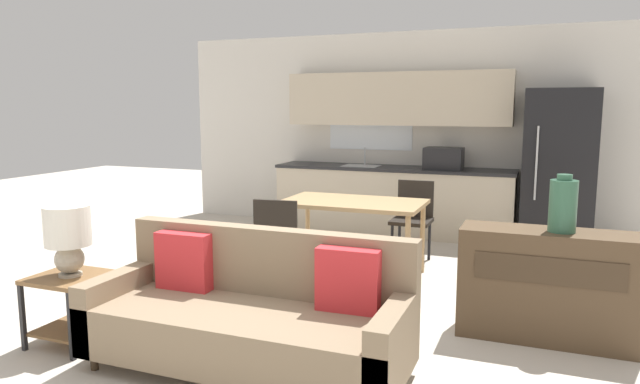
# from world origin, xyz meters

# --- Properties ---
(ground_plane) EXTENTS (20.00, 20.00, 0.00)m
(ground_plane) POSITION_xyz_m (0.00, 0.00, 0.00)
(ground_plane) COLOR beige
(wall_back) EXTENTS (6.40, 0.07, 2.70)m
(wall_back) POSITION_xyz_m (-0.01, 4.63, 1.35)
(wall_back) COLOR silver
(wall_back) RESTS_ON ground_plane
(kitchen_counter) EXTENTS (3.18, 0.65, 2.15)m
(kitchen_counter) POSITION_xyz_m (0.01, 4.33, 0.84)
(kitchen_counter) COLOR beige
(kitchen_counter) RESTS_ON ground_plane
(refrigerator) EXTENTS (0.81, 0.70, 1.91)m
(refrigerator) POSITION_xyz_m (2.04, 4.24, 0.95)
(refrigerator) COLOR black
(refrigerator) RESTS_ON ground_plane
(dining_table) EXTENTS (1.40, 0.81, 0.76)m
(dining_table) POSITION_xyz_m (0.12, 2.23, 0.69)
(dining_table) COLOR tan
(dining_table) RESTS_ON ground_plane
(couch) EXTENTS (2.08, 0.80, 0.89)m
(couch) POSITION_xyz_m (0.16, 0.00, 0.34)
(couch) COLOR #3D2D1E
(couch) RESTS_ON ground_plane
(side_table) EXTENTS (0.48, 0.48, 0.51)m
(side_table) POSITION_xyz_m (-1.24, -0.13, 0.34)
(side_table) COLOR brown
(side_table) RESTS_ON ground_plane
(table_lamp) EXTENTS (0.31, 0.31, 0.50)m
(table_lamp) POSITION_xyz_m (-1.21, -0.14, 0.81)
(table_lamp) COLOR #B2A893
(table_lamp) RESTS_ON side_table
(credenza) EXTENTS (1.23, 0.41, 0.81)m
(credenza) POSITION_xyz_m (1.94, 1.20, 0.41)
(credenza) COLOR brown
(credenza) RESTS_ON ground_plane
(vase) EXTENTS (0.19, 0.19, 0.41)m
(vase) POSITION_xyz_m (2.01, 1.19, 1.01)
(vase) COLOR #336047
(vase) RESTS_ON credenza
(dining_chair_far_right) EXTENTS (0.42, 0.42, 0.89)m
(dining_chair_far_right) POSITION_xyz_m (0.57, 2.98, 0.51)
(dining_chair_far_right) COLOR black
(dining_chair_far_right) RESTS_ON ground_plane
(dining_chair_near_left) EXTENTS (0.47, 0.47, 0.89)m
(dining_chair_near_left) POSITION_xyz_m (-0.32, 1.44, 0.51)
(dining_chair_near_left) COLOR black
(dining_chair_near_left) RESTS_ON ground_plane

